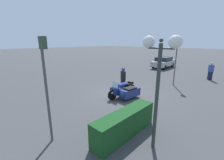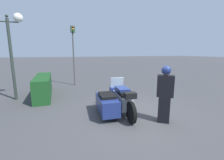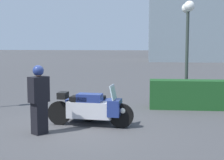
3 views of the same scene
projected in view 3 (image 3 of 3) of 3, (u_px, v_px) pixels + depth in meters
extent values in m
plane|color=#424244|center=(73.00, 128.00, 9.17)|extent=(160.00, 160.00, 0.00)
cylinder|color=black|center=(121.00, 116.00, 9.19)|extent=(0.67, 0.17, 0.66)
cylinder|color=black|center=(59.00, 113.00, 9.54)|extent=(0.67, 0.17, 0.66)
cylinder|color=black|center=(89.00, 112.00, 9.97)|extent=(0.52, 0.16, 0.52)
cube|color=#B7B7BC|center=(90.00, 110.00, 9.35)|extent=(1.27, 0.52, 0.45)
cube|color=navy|center=(90.00, 98.00, 9.31)|extent=(0.71, 0.44, 0.24)
cube|color=black|center=(80.00, 98.00, 9.37)|extent=(0.53, 0.42, 0.12)
cube|color=navy|center=(115.00, 108.00, 9.20)|extent=(0.38, 0.56, 0.44)
cube|color=silver|center=(113.00, 92.00, 9.16)|extent=(0.17, 0.52, 0.40)
sphere|color=white|center=(123.00, 110.00, 9.16)|extent=(0.18, 0.18, 0.18)
cube|color=navy|center=(91.00, 108.00, 9.94)|extent=(1.45, 0.71, 0.50)
sphere|color=navy|center=(111.00, 108.00, 9.82)|extent=(0.48, 0.47, 0.48)
cube|color=black|center=(91.00, 98.00, 9.91)|extent=(0.81, 0.56, 0.09)
cube|color=black|center=(63.00, 95.00, 9.46)|extent=(0.28, 0.38, 0.18)
cube|color=black|center=(39.00, 118.00, 8.59)|extent=(0.43, 0.44, 0.81)
cube|color=black|center=(39.00, 89.00, 8.51)|extent=(0.51, 0.55, 0.64)
sphere|color=tan|center=(38.00, 72.00, 8.46)|extent=(0.22, 0.22, 0.22)
sphere|color=navy|center=(38.00, 71.00, 8.46)|extent=(0.27, 0.27, 0.27)
cube|color=#19471E|center=(194.00, 95.00, 11.77)|extent=(3.05, 0.68, 0.99)
cylinder|color=#2D3833|center=(187.00, 56.00, 12.78)|extent=(0.12, 0.12, 3.53)
cylinder|color=#2D3833|center=(188.00, 12.00, 12.59)|extent=(0.05, 0.82, 0.05)
sphere|color=white|center=(187.00, 8.00, 12.98)|extent=(0.38, 0.38, 0.38)
sphere|color=white|center=(189.00, 6.00, 12.17)|extent=(0.38, 0.38, 0.38)
sphere|color=#2D3833|center=(188.00, 6.00, 12.57)|extent=(0.12, 0.12, 0.12)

